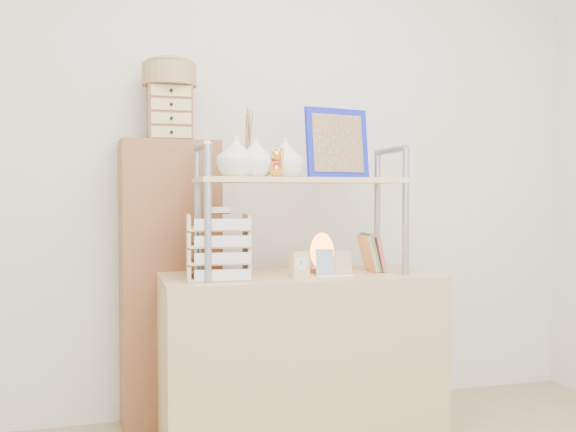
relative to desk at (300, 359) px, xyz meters
name	(u,v)px	position (x,y,z in m)	size (l,w,h in m)	color
room_shell	(377,4)	(0.00, -0.81, 1.32)	(3.42, 3.41, 2.61)	silver
desk	(300,359)	(0.00, 0.00, 0.00)	(1.20, 0.50, 0.75)	tan
cabinet	(170,284)	(-0.53, 0.37, 0.30)	(0.45, 0.24, 1.35)	brown
hutch	(284,170)	(-0.07, 0.01, 0.83)	(0.90, 0.34, 0.74)	#91979E
letter_tray	(219,250)	(-0.37, -0.05, 0.49)	(0.27, 0.25, 0.30)	tan
salt_lamp	(322,252)	(0.11, 0.02, 0.47)	(0.12, 0.11, 0.18)	brown
desk_clock	(300,265)	(-0.03, -0.10, 0.43)	(0.08, 0.05, 0.11)	tan
postcard_stand	(334,268)	(0.12, -0.10, 0.41)	(0.17, 0.06, 0.12)	white
drawer_chest	(170,113)	(-0.53, 0.35, 1.10)	(0.20, 0.16, 0.25)	brown
woven_basket	(169,75)	(-0.53, 0.35, 1.28)	(0.25, 0.25, 0.10)	olive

